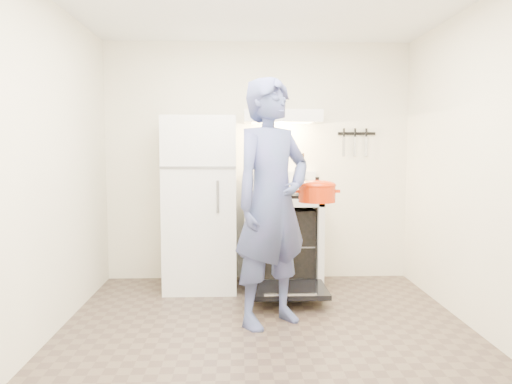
% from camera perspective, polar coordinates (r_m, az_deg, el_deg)
% --- Properties ---
extents(floor, '(3.60, 3.60, 0.00)m').
position_cam_1_polar(floor, '(3.77, 1.39, -16.71)').
color(floor, '#4F4235').
rests_on(floor, ground).
extents(back_wall, '(3.20, 0.02, 2.50)m').
position_cam_1_polar(back_wall, '(5.30, 0.21, 3.47)').
color(back_wall, '#F0E7C9').
rests_on(back_wall, ground).
extents(refrigerator, '(0.70, 0.70, 1.70)m').
position_cam_1_polar(refrigerator, '(4.99, -6.29, -1.27)').
color(refrigerator, silver).
rests_on(refrigerator, floor).
extents(stove_body, '(0.76, 0.65, 0.92)m').
position_cam_1_polar(stove_body, '(5.08, 2.97, -5.59)').
color(stove_body, silver).
rests_on(stove_body, floor).
extents(cooktop, '(0.76, 0.65, 0.03)m').
position_cam_1_polar(cooktop, '(5.01, 2.99, -0.24)').
color(cooktop, black).
rests_on(cooktop, stove_body).
extents(backsplash, '(0.76, 0.07, 0.20)m').
position_cam_1_polar(backsplash, '(5.29, 2.72, 1.28)').
color(backsplash, silver).
rests_on(backsplash, cooktop).
extents(oven_door, '(0.70, 0.54, 0.04)m').
position_cam_1_polar(oven_door, '(4.58, 3.63, -11.09)').
color(oven_door, black).
rests_on(oven_door, floor).
extents(oven_rack, '(0.60, 0.52, 0.01)m').
position_cam_1_polar(oven_rack, '(5.08, 2.97, -5.81)').
color(oven_rack, slate).
rests_on(oven_rack, stove_body).
extents(range_hood, '(0.76, 0.50, 0.12)m').
position_cam_1_polar(range_hood, '(5.08, 2.96, 8.58)').
color(range_hood, silver).
rests_on(range_hood, back_wall).
extents(knife_strip, '(0.40, 0.02, 0.03)m').
position_cam_1_polar(knife_strip, '(5.43, 11.43, 6.57)').
color(knife_strip, black).
rests_on(knife_strip, back_wall).
extents(pizza_stone, '(0.30, 0.30, 0.02)m').
position_cam_1_polar(pizza_stone, '(5.00, 2.75, -5.82)').
color(pizza_stone, '#8F6D4A').
rests_on(pizza_stone, oven_rack).
extents(tea_kettle, '(0.25, 0.21, 0.31)m').
position_cam_1_polar(tea_kettle, '(5.21, 0.73, 1.83)').
color(tea_kettle, silver).
rests_on(tea_kettle, cooktop).
extents(utensil_jar, '(0.10, 0.10, 0.13)m').
position_cam_1_polar(utensil_jar, '(4.87, 5.28, 0.88)').
color(utensil_jar, silver).
rests_on(utensil_jar, cooktop).
extents(person, '(0.85, 0.79, 1.94)m').
position_cam_1_polar(person, '(3.91, 1.81, -1.22)').
color(person, '#324667').
rests_on(person, floor).
extents(dutch_oven, '(0.38, 0.31, 0.24)m').
position_cam_1_polar(dutch_oven, '(4.16, 6.98, -0.17)').
color(dutch_oven, '#C02603').
rests_on(dutch_oven, person).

